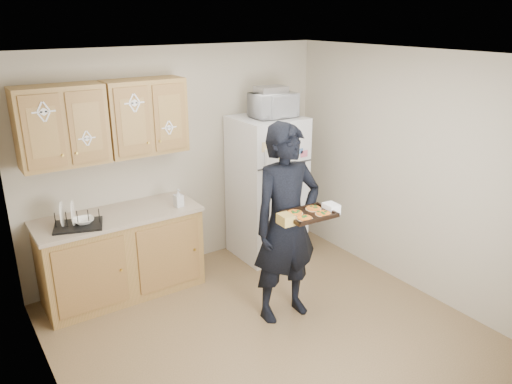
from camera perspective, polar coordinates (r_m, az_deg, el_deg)
floor at (r=4.80m, az=1.65°, el=-16.03°), size 3.60×3.60×0.00m
ceiling at (r=3.91m, az=2.02°, el=15.22°), size 3.60×3.60×0.00m
wall_back at (r=5.68m, az=-8.80°, el=3.58°), size 3.60×0.04×2.50m
wall_front at (r=3.08m, az=22.14°, el=-12.28°), size 3.60×0.04×2.50m
wall_left at (r=3.56m, az=-22.75°, el=-7.87°), size 0.04×3.60×2.50m
wall_right at (r=5.39m, az=17.60°, el=1.99°), size 0.04×3.60×2.50m
refrigerator at (r=5.95m, az=1.23°, el=0.51°), size 0.75×0.70×1.70m
base_cabinet at (r=5.41m, az=-15.07°, el=-7.07°), size 1.60×0.60×0.86m
countertop at (r=5.23m, az=-15.51°, el=-2.66°), size 1.64×0.64×0.04m
upper_cab_left at (r=4.99m, az=-21.37°, el=7.03°), size 0.80×0.33×0.75m
upper_cab_right at (r=5.22m, az=-12.55°, el=8.42°), size 0.80×0.33×0.75m
cereal_box at (r=6.66m, az=3.65°, el=-3.73°), size 0.20×0.07×0.32m
person at (r=4.66m, az=3.49°, el=-3.69°), size 0.72×0.50×1.92m
baking_tray at (r=4.38m, az=6.08°, el=-2.62°), size 0.45×0.34×0.04m
pizza_front_left at (r=4.26m, az=5.57°, el=-2.99°), size 0.14×0.14×0.02m
pizza_front_right at (r=4.38m, az=7.69°, el=-2.46°), size 0.14×0.14×0.02m
pizza_back_left at (r=4.37m, az=4.47°, el=-2.37°), size 0.14×0.14×0.02m
pizza_back_right at (r=4.48m, az=6.57°, el=-1.87°), size 0.14×0.14×0.02m
microwave at (r=5.68m, az=1.98°, el=9.89°), size 0.51×0.36×0.27m
foil_pan at (r=5.67m, az=1.71°, el=11.64°), size 0.35×0.25×0.07m
dish_rack at (r=5.01m, az=-19.74°, el=-2.80°), size 0.52×0.45×0.18m
bowl at (r=5.03m, az=-19.11°, el=-3.13°), size 0.22×0.22×0.05m
soap_bottle at (r=5.26m, az=-8.86°, el=-0.67°), size 0.09×0.10×0.19m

